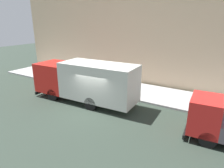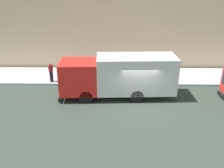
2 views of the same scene
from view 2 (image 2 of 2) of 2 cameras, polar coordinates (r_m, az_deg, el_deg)
ground at (r=17.52m, az=6.36°, el=-4.28°), size 80.00×80.00×0.00m
sidewalk at (r=22.10m, az=5.22°, el=1.87°), size 4.13×30.00×0.15m
building_facade at (r=23.36m, az=5.25°, el=16.31°), size 0.50×30.00×10.66m
large_utility_truck at (r=17.63m, az=1.68°, el=2.14°), size 2.74×8.48×3.12m
pedestrian_walking at (r=20.82m, az=-7.79°, el=3.30°), size 0.50×0.50×1.71m
pedestrian_standing at (r=20.89m, az=-14.16°, el=2.78°), size 0.50×0.50×1.67m
street_sign_post at (r=19.98m, az=2.83°, el=4.15°), size 0.44×0.08×2.36m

